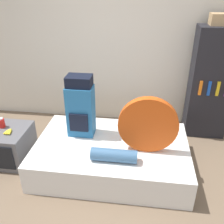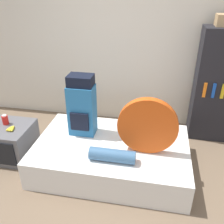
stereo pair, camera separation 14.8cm
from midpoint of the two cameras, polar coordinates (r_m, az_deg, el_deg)
name	(u,v)px [view 2 (the right image)]	position (r m, az deg, el deg)	size (l,w,h in m)	color
ground_plane	(98,195)	(3.07, -1.74, -18.48)	(16.00, 16.00, 0.00)	brown
wall_back	(124,46)	(4.06, 3.83, 14.92)	(8.00, 0.05, 2.60)	silver
bed	(112,155)	(3.31, 1.23, -9.80)	(1.94, 1.23, 0.38)	white
backpack	(82,106)	(3.24, -5.61, 1.28)	(0.34, 0.27, 0.81)	#23669E
tent_bag	(148,126)	(2.91, 9.57, -3.25)	(0.70, 0.09, 0.70)	#D14C14
sleeping_roll	(112,155)	(2.88, 1.56, -9.91)	(0.53, 0.15, 0.15)	#3D668E
television	(11,141)	(3.73, -21.06, -6.27)	(0.58, 0.60, 0.47)	#5B5B60
canister	(5,120)	(3.66, -22.17, -1.67)	(0.08, 0.08, 0.14)	red
banana_bunch	(11,128)	(3.53, -20.90, -3.54)	(0.11, 0.14, 0.03)	yellow
bookshelf	(216,86)	(4.00, 23.61, 5.39)	(0.60, 0.39, 1.67)	black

